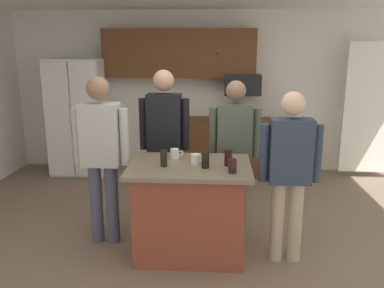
{
  "coord_description": "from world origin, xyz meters",
  "views": [
    {
      "loc": [
        0.22,
        -3.71,
        2.0
      ],
      "look_at": [
        -0.04,
        0.17,
        1.05
      ],
      "focal_mm": 36.59,
      "sensor_mm": 36.0,
      "label": 1
    }
  ],
  "objects_px": {
    "person_guest_right": "(289,167)",
    "person_host_foreground": "(101,150)",
    "glass_pilsner": "(205,160)",
    "mug_blue_stoneware": "(196,159)",
    "person_guest_by_door": "(164,136)",
    "refrigerator": "(80,117)",
    "microwave_over_range": "(242,85)",
    "person_guest_left": "(234,144)",
    "glass_dark_ale": "(164,158)",
    "mug_ceramic_white": "(175,154)",
    "kitchen_island": "(190,209)",
    "glass_stout_tall": "(233,166)",
    "glass_short_whisky": "(228,158)"
  },
  "relations": [
    {
      "from": "person_host_foreground",
      "to": "person_guest_left",
      "type": "bearing_deg",
      "value": 31.29
    },
    {
      "from": "person_guest_by_door",
      "to": "mug_blue_stoneware",
      "type": "bearing_deg",
      "value": 4.09
    },
    {
      "from": "refrigerator",
      "to": "kitchen_island",
      "type": "distance_m",
      "value": 3.22
    },
    {
      "from": "glass_stout_tall",
      "to": "glass_pilsner",
      "type": "height_order",
      "value": "glass_pilsner"
    },
    {
      "from": "person_host_foreground",
      "to": "glass_pilsner",
      "type": "height_order",
      "value": "person_host_foreground"
    },
    {
      "from": "glass_stout_tall",
      "to": "glass_pilsner",
      "type": "relative_size",
      "value": 0.79
    },
    {
      "from": "refrigerator",
      "to": "person_host_foreground",
      "type": "distance_m",
      "value": 2.57
    },
    {
      "from": "person_guest_right",
      "to": "glass_dark_ale",
      "type": "xyz_separation_m",
      "value": [
        -1.17,
        0.01,
        0.06
      ]
    },
    {
      "from": "glass_stout_tall",
      "to": "mug_ceramic_white",
      "type": "bearing_deg",
      "value": 142.53
    },
    {
      "from": "person_guest_by_door",
      "to": "mug_ceramic_white",
      "type": "relative_size",
      "value": 13.76
    },
    {
      "from": "person_guest_by_door",
      "to": "glass_pilsner",
      "type": "relative_size",
      "value": 11.14
    },
    {
      "from": "glass_pilsner",
      "to": "mug_blue_stoneware",
      "type": "bearing_deg",
      "value": 129.83
    },
    {
      "from": "person_guest_left",
      "to": "mug_ceramic_white",
      "type": "distance_m",
      "value": 0.78
    },
    {
      "from": "refrigerator",
      "to": "microwave_over_range",
      "type": "xyz_separation_m",
      "value": [
        2.6,
        0.12,
        0.53
      ]
    },
    {
      "from": "microwave_over_range",
      "to": "person_guest_by_door",
      "type": "relative_size",
      "value": 0.32
    },
    {
      "from": "refrigerator",
      "to": "person_host_foreground",
      "type": "xyz_separation_m",
      "value": [
        1.05,
        -2.35,
        0.09
      ]
    },
    {
      "from": "mug_blue_stoneware",
      "to": "glass_dark_ale",
      "type": "xyz_separation_m",
      "value": [
        -0.3,
        -0.09,
        0.03
      ]
    },
    {
      "from": "person_guest_right",
      "to": "person_guest_left",
      "type": "bearing_deg",
      "value": -53.21
    },
    {
      "from": "person_guest_right",
      "to": "mug_blue_stoneware",
      "type": "height_order",
      "value": "person_guest_right"
    },
    {
      "from": "kitchen_island",
      "to": "glass_pilsner",
      "type": "bearing_deg",
      "value": -32.4
    },
    {
      "from": "person_guest_left",
      "to": "glass_dark_ale",
      "type": "relative_size",
      "value": 10.38
    },
    {
      "from": "person_guest_right",
      "to": "mug_blue_stoneware",
      "type": "distance_m",
      "value": 0.88
    },
    {
      "from": "kitchen_island",
      "to": "glass_stout_tall",
      "type": "height_order",
      "value": "glass_stout_tall"
    },
    {
      "from": "person_guest_left",
      "to": "person_guest_by_door",
      "type": "bearing_deg",
      "value": -59.78
    },
    {
      "from": "person_host_foreground",
      "to": "mug_blue_stoneware",
      "type": "bearing_deg",
      "value": 1.68
    },
    {
      "from": "person_guest_right",
      "to": "person_host_foreground",
      "type": "bearing_deg",
      "value": -2.77
    },
    {
      "from": "person_host_foreground",
      "to": "glass_pilsner",
      "type": "relative_size",
      "value": 10.91
    },
    {
      "from": "microwave_over_range",
      "to": "mug_blue_stoneware",
      "type": "relative_size",
      "value": 4.23
    },
    {
      "from": "kitchen_island",
      "to": "person_guest_right",
      "type": "distance_m",
      "value": 1.04
    },
    {
      "from": "microwave_over_range",
      "to": "glass_pilsner",
      "type": "height_order",
      "value": "microwave_over_range"
    },
    {
      "from": "mug_ceramic_white",
      "to": "microwave_over_range",
      "type": "bearing_deg",
      "value": 71.62
    },
    {
      "from": "person_host_foreground",
      "to": "person_guest_by_door",
      "type": "xyz_separation_m",
      "value": [
        0.57,
        0.56,
        0.02
      ]
    },
    {
      "from": "person_guest_left",
      "to": "person_host_foreground",
      "type": "xyz_separation_m",
      "value": [
        -1.36,
        -0.52,
        0.05
      ]
    },
    {
      "from": "person_guest_left",
      "to": "refrigerator",
      "type": "bearing_deg",
      "value": -93.84
    },
    {
      "from": "glass_stout_tall",
      "to": "mug_ceramic_white",
      "type": "height_order",
      "value": "glass_stout_tall"
    },
    {
      "from": "person_host_foreground",
      "to": "person_guest_right",
      "type": "distance_m",
      "value": 1.85
    },
    {
      "from": "mug_blue_stoneware",
      "to": "glass_pilsner",
      "type": "xyz_separation_m",
      "value": [
        0.1,
        -0.11,
        0.03
      ]
    },
    {
      "from": "glass_pilsner",
      "to": "kitchen_island",
      "type": "bearing_deg",
      "value": 147.6
    },
    {
      "from": "microwave_over_range",
      "to": "glass_stout_tall",
      "type": "distance_m",
      "value": 2.9
    },
    {
      "from": "glass_dark_ale",
      "to": "mug_ceramic_white",
      "type": "bearing_deg",
      "value": 75.05
    },
    {
      "from": "person_host_foreground",
      "to": "person_guest_by_door",
      "type": "height_order",
      "value": "person_guest_by_door"
    },
    {
      "from": "microwave_over_range",
      "to": "glass_dark_ale",
      "type": "relative_size",
      "value": 3.48
    },
    {
      "from": "microwave_over_range",
      "to": "person_host_foreground",
      "type": "xyz_separation_m",
      "value": [
        -1.55,
        -2.46,
        -0.44
      ]
    },
    {
      "from": "person_guest_right",
      "to": "glass_stout_tall",
      "type": "relative_size",
      "value": 12.95
    },
    {
      "from": "person_guest_right",
      "to": "glass_stout_tall",
      "type": "xyz_separation_m",
      "value": [
        -0.53,
        -0.14,
        0.04
      ]
    },
    {
      "from": "person_guest_by_door",
      "to": "person_guest_right",
      "type": "height_order",
      "value": "person_guest_by_door"
    },
    {
      "from": "mug_blue_stoneware",
      "to": "glass_short_whisky",
      "type": "height_order",
      "value": "glass_short_whisky"
    },
    {
      "from": "mug_blue_stoneware",
      "to": "glass_dark_ale",
      "type": "height_order",
      "value": "glass_dark_ale"
    },
    {
      "from": "microwave_over_range",
      "to": "kitchen_island",
      "type": "xyz_separation_m",
      "value": [
        -0.64,
        -2.63,
        -0.98
      ]
    },
    {
      "from": "glass_dark_ale",
      "to": "glass_pilsner",
      "type": "distance_m",
      "value": 0.39
    }
  ]
}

